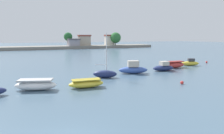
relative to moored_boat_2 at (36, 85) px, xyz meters
name	(u,v)px	position (x,y,z in m)	size (l,w,h in m)	color
moored_boat_2	(36,85)	(0.00, 0.00, 0.00)	(4.61, 2.89, 1.16)	white
moored_boat_3	(86,84)	(5.20, -1.19, -0.10)	(4.03, 1.81, 0.94)	yellow
moored_boat_4	(105,74)	(9.11, 2.88, 0.00)	(3.48, 2.55, 6.12)	navy
moored_boat_5	(133,69)	(14.31, 4.12, 0.17)	(4.72, 2.91, 1.98)	#3856A8
moored_boat_6	(163,67)	(20.13, 4.14, 0.03)	(3.91, 1.87, 1.57)	navy
moored_boat_7	(175,65)	(24.01, 5.79, 0.04)	(4.17, 1.71, 1.23)	#C63833
moored_boat_8	(190,63)	(28.78, 6.79, -0.04)	(3.70, 2.44, 1.43)	yellow
mooring_buoy_0	(207,62)	(35.18, 8.32, -0.35)	(0.42, 0.42, 0.42)	red
mooring_buoy_1	(182,83)	(16.07, -4.40, -0.35)	(0.41, 0.41, 0.41)	red
distant_shoreline	(34,45)	(3.01, 73.91, 1.25)	(125.31, 11.25, 8.00)	gray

